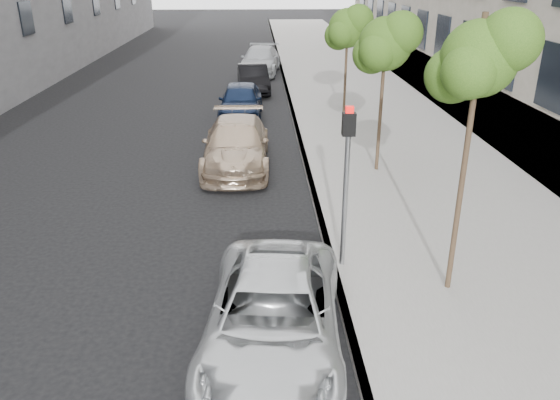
{
  "coord_description": "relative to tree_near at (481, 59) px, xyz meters",
  "views": [
    {
      "loc": [
        -0.29,
        -7.1,
        5.6
      ],
      "look_at": [
        0.11,
        2.56,
        1.5
      ],
      "focal_mm": 35.0,
      "sensor_mm": 36.0,
      "label": 1
    }
  ],
  "objects": [
    {
      "name": "signal_pole",
      "position": [
        -1.87,
        0.93,
        -2.15
      ],
      "size": [
        0.24,
        0.18,
        3.21
      ],
      "rotation": [
        0.0,
        0.0,
        -0.0
      ],
      "color": "#939699",
      "rests_on": "sidewalk"
    },
    {
      "name": "sedan_rear",
      "position": [
        -3.33,
        23.45,
        -3.55
      ],
      "size": [
        2.68,
        5.34,
        1.49
      ],
      "primitive_type": "imported",
      "rotation": [
        0.0,
        0.0,
        -0.12
      ],
      "color": "#95999D",
      "rests_on": "ground"
    },
    {
      "name": "tree_far",
      "position": [
        0.0,
        13.0,
        -0.77
      ],
      "size": [
        1.79,
        1.59,
        4.28
      ],
      "color": "#38281C",
      "rests_on": "sidewalk"
    },
    {
      "name": "sedan_black",
      "position": [
        -3.71,
        18.3,
        -3.64
      ],
      "size": [
        1.69,
        4.07,
        1.31
      ],
      "primitive_type": "imported",
      "rotation": [
        0.0,
        0.0,
        0.08
      ],
      "color": "black",
      "rests_on": "ground"
    },
    {
      "name": "sidewalk",
      "position": [
        1.07,
        22.5,
        -4.23
      ],
      "size": [
        6.4,
        72.0,
        0.14
      ],
      "primitive_type": "cube",
      "color": "gray",
      "rests_on": "ground"
    },
    {
      "name": "tree_mid",
      "position": [
        0.0,
        6.5,
        -0.56
      ],
      "size": [
        1.78,
        1.58,
        4.47
      ],
      "color": "#38281C",
      "rests_on": "sidewalk"
    },
    {
      "name": "minivan",
      "position": [
        -3.33,
        -1.54,
        -3.66
      ],
      "size": [
        2.51,
        4.72,
        1.26
      ],
      "primitive_type": "imported",
      "rotation": [
        0.0,
        0.0,
        -0.09
      ],
      "color": "silver",
      "rests_on": "ground"
    },
    {
      "name": "sedan_blue",
      "position": [
        -4.19,
        13.19,
        -3.59
      ],
      "size": [
        1.8,
        4.2,
        1.42
      ],
      "primitive_type": "imported",
      "rotation": [
        0.0,
        0.0,
        -0.03
      ],
      "color": "#0F1B34",
      "rests_on": "ground"
    },
    {
      "name": "curb",
      "position": [
        -2.05,
        22.5,
        -4.23
      ],
      "size": [
        0.15,
        72.0,
        0.14
      ],
      "primitive_type": "cube",
      "color": "#9E9B93",
      "rests_on": "ground"
    },
    {
      "name": "ground",
      "position": [
        -3.23,
        -1.5,
        -4.3
      ],
      "size": [
        160.0,
        160.0,
        0.0
      ],
      "primitive_type": "plane",
      "color": "black",
      "rests_on": "ground"
    },
    {
      "name": "suv",
      "position": [
        -4.18,
        7.34,
        -3.6
      ],
      "size": [
        2.01,
        4.84,
        1.4
      ],
      "primitive_type": "imported",
      "rotation": [
        0.0,
        0.0,
        -0.01
      ],
      "color": "tan",
      "rests_on": "ground"
    },
    {
      "name": "tree_near",
      "position": [
        0.0,
        0.0,
        0.0
      ],
      "size": [
        1.6,
        1.4,
        4.95
      ],
      "color": "#38281C",
      "rests_on": "sidewalk"
    }
  ]
}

